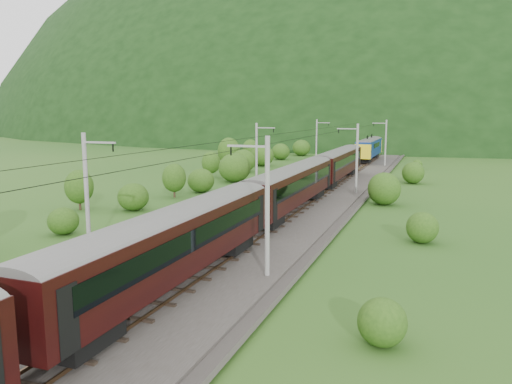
% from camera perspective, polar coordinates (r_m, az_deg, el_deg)
% --- Properties ---
extents(ground, '(600.00, 600.00, 0.00)m').
position_cam_1_polar(ground, '(31.69, -9.52, -8.63)').
color(ground, '#234F18').
rests_on(ground, ground).
extents(railbed, '(14.00, 220.00, 0.30)m').
position_cam_1_polar(railbed, '(40.30, -2.46, -4.44)').
color(railbed, '#38332D').
rests_on(railbed, ground).
extents(track_left, '(2.40, 220.00, 0.27)m').
position_cam_1_polar(track_left, '(41.21, -5.55, -3.86)').
color(track_left, brown).
rests_on(track_left, railbed).
extents(track_right, '(2.40, 220.00, 0.27)m').
position_cam_1_polar(track_right, '(39.40, 0.77, -4.42)').
color(track_right, brown).
rests_on(track_right, railbed).
extents(catenary_left, '(2.54, 192.28, 8.00)m').
position_cam_1_polar(catenary_left, '(62.11, 0.13, 4.40)').
color(catenary_left, gray).
rests_on(catenary_left, railbed).
extents(catenary_right, '(2.54, 192.28, 8.00)m').
position_cam_1_polar(catenary_right, '(59.05, 11.38, 3.98)').
color(catenary_right, gray).
rests_on(catenary_right, railbed).
extents(overhead_wires, '(4.83, 198.00, 0.03)m').
position_cam_1_polar(overhead_wires, '(39.26, -2.53, 5.47)').
color(overhead_wires, black).
rests_on(overhead_wires, ground).
extents(mountain_main, '(504.00, 360.00, 244.00)m').
position_cam_1_polar(mountain_main, '(286.69, 17.31, 6.77)').
color(mountain_main, black).
rests_on(mountain_main, ground).
extents(mountain_ridge, '(336.00, 280.00, 132.00)m').
position_cam_1_polar(mountain_ridge, '(353.15, -2.31, 7.53)').
color(mountain_ridge, black).
rests_on(mountain_ridge, ground).
extents(train, '(2.89, 161.88, 5.02)m').
position_cam_1_polar(train, '(25.95, -9.89, -4.73)').
color(train, black).
rests_on(train, ground).
extents(hazard_post_near, '(0.17, 0.17, 1.55)m').
position_cam_1_polar(hazard_post_near, '(51.96, 2.90, -0.33)').
color(hazard_post_near, red).
rests_on(hazard_post_near, railbed).
extents(hazard_post_far, '(0.17, 0.17, 1.57)m').
position_cam_1_polar(hazard_post_far, '(85.88, 10.31, 3.27)').
color(hazard_post_far, red).
rests_on(hazard_post_far, railbed).
extents(signal, '(0.23, 0.23, 2.08)m').
position_cam_1_polar(signal, '(75.92, 5.58, 2.96)').
color(signal, black).
rests_on(signal, railbed).
extents(vegetation_left, '(12.15, 145.88, 6.52)m').
position_cam_1_polar(vegetation_left, '(56.84, -11.34, 1.65)').
color(vegetation_left, '#254913').
rests_on(vegetation_left, ground).
extents(vegetation_right, '(7.19, 105.65, 3.17)m').
position_cam_1_polar(vegetation_right, '(37.40, 13.44, -3.82)').
color(vegetation_right, '#254913').
rests_on(vegetation_right, ground).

